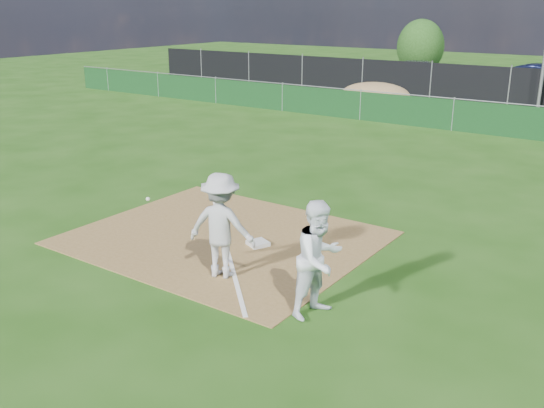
% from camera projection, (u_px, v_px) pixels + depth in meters
% --- Properties ---
extents(ground, '(90.00, 90.00, 0.00)m').
position_uv_depth(ground, '(399.00, 155.00, 19.80)').
color(ground, '#1D470F').
rests_on(ground, ground).
extents(infield_dirt, '(6.00, 5.00, 0.02)m').
position_uv_depth(infield_dirt, '(224.00, 238.00, 12.80)').
color(infield_dirt, brown).
rests_on(infield_dirt, ground).
extents(foul_line, '(5.01, 5.01, 0.01)m').
position_uv_depth(foul_line, '(224.00, 237.00, 12.80)').
color(foul_line, white).
rests_on(foul_line, infield_dirt).
extents(green_fence, '(44.00, 0.05, 1.20)m').
position_uv_depth(green_fence, '(453.00, 115.00, 23.49)').
color(green_fence, '#0E3314').
rests_on(green_fence, ground).
extents(dirt_mound, '(3.38, 2.60, 1.17)m').
position_uv_depth(dirt_mound, '(375.00, 95.00, 28.95)').
color(dirt_mound, olive).
rests_on(dirt_mound, ground).
extents(black_fence, '(46.00, 0.04, 1.80)m').
position_uv_depth(black_fence, '(509.00, 86.00, 29.61)').
color(black_fence, black).
rests_on(black_fence, ground).
extents(parking_lot, '(46.00, 9.00, 0.01)m').
position_uv_depth(parking_lot, '(531.00, 93.00, 33.78)').
color(parking_lot, black).
rests_on(parking_lot, ground).
extents(first_base, '(0.50, 0.50, 0.08)m').
position_uv_depth(first_base, '(258.00, 243.00, 12.38)').
color(first_base, silver).
rests_on(first_base, infield_dirt).
extents(play_at_first, '(2.51, 1.04, 1.92)m').
position_uv_depth(play_at_first, '(221.00, 226.00, 10.72)').
color(play_at_first, silver).
rests_on(play_at_first, infield_dirt).
extents(runner, '(0.91, 1.06, 1.90)m').
position_uv_depth(runner, '(319.00, 259.00, 9.40)').
color(runner, white).
rests_on(runner, ground).
extents(car_left, '(4.85, 3.17, 1.53)m').
position_uv_depth(car_left, '(423.00, 72.00, 37.03)').
color(car_left, '#93969A').
rests_on(car_left, parking_lot).
extents(car_mid, '(5.00, 2.14, 1.60)m').
position_uv_depth(car_mid, '(543.00, 80.00, 32.58)').
color(car_mid, black).
rests_on(car_mid, parking_lot).
extents(tree_left, '(3.18, 3.18, 3.77)m').
position_uv_depth(tree_left, '(420.00, 47.00, 41.21)').
color(tree_left, '#382316').
rests_on(tree_left, ground).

